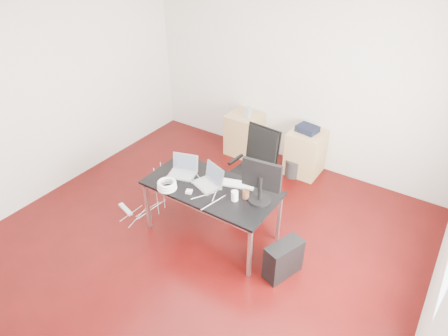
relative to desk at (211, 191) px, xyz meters
The scene contains 18 objects.
room_shell 0.78m from the desk, 82.26° to the right, with size 5.00×5.00×5.00m.
desk is the anchor object (origin of this frame).
office_chair 0.90m from the desk, 83.63° to the left, with size 0.52×0.54×1.08m.
filing_cabinet_left 2.11m from the desk, 110.09° to the left, with size 0.50×0.50×0.70m, color tan.
filing_cabinet_right 2.02m from the desk, 78.84° to the left, with size 0.50×0.50×0.70m, color tan.
pc_tower 1.15m from the desk, ahead, with size 0.20×0.45×0.44m, color black.
wastebasket 1.87m from the desk, 80.64° to the left, with size 0.24×0.24×0.28m, color black.
power_strip 1.45m from the desk, 167.02° to the right, with size 0.30×0.06×0.04m, color white.
laptop_left 0.47m from the desk, behind, with size 0.39×0.34×0.23m.
laptop_right 0.12m from the desk, 148.53° to the left, with size 0.40×0.35×0.23m.
monitor 0.70m from the desk, ahead, with size 0.45×0.26×0.51m.
keyboard 0.31m from the desk, 42.49° to the left, with size 0.44×0.14×0.02m, color white.
cup_white 0.39m from the desk, ahead, with size 0.08×0.08×0.12m, color white.
cup_brown 0.46m from the desk, ahead, with size 0.08×0.08×0.10m, color brown.
cable_coil 0.53m from the desk, 142.02° to the right, with size 0.24×0.24×0.11m.
power_adapter 0.29m from the desk, 123.02° to the right, with size 0.07×0.07×0.03m, color white.
speaker 2.00m from the desk, 108.25° to the left, with size 0.09×0.08×0.18m, color #9E9E9E.
navy_garment 2.01m from the desk, 79.57° to the left, with size 0.30×0.24×0.09m, color black.
Camera 1 is at (2.24, -2.83, 3.52)m, focal length 32.00 mm.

